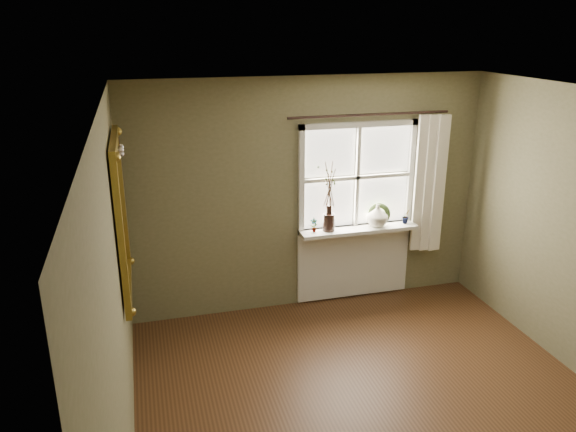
% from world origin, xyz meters
% --- Properties ---
extents(floor, '(4.50, 4.50, 0.00)m').
position_xyz_m(floor, '(0.00, 0.00, 0.00)').
color(floor, '#442815').
rests_on(floor, ground).
extents(ceiling, '(4.50, 4.50, 0.00)m').
position_xyz_m(ceiling, '(0.00, 0.00, 2.60)').
color(ceiling, silver).
rests_on(ceiling, ground).
extents(wall_back, '(4.00, 0.10, 2.60)m').
position_xyz_m(wall_back, '(0.00, 2.30, 1.30)').
color(wall_back, '#696645').
rests_on(wall_back, ground).
extents(wall_left, '(0.10, 4.50, 2.60)m').
position_xyz_m(wall_left, '(-2.05, 0.00, 1.30)').
color(wall_left, '#696645').
rests_on(wall_left, ground).
extents(window_frame, '(1.36, 0.06, 1.24)m').
position_xyz_m(window_frame, '(0.55, 2.23, 1.48)').
color(window_frame, silver).
rests_on(window_frame, wall_back).
extents(window_sill, '(1.36, 0.26, 0.04)m').
position_xyz_m(window_sill, '(0.55, 2.12, 0.90)').
color(window_sill, silver).
rests_on(window_sill, wall_back).
extents(window_apron, '(1.36, 0.04, 0.88)m').
position_xyz_m(window_apron, '(0.55, 2.23, 0.46)').
color(window_apron, silver).
rests_on(window_apron, ground).
extents(dark_jug, '(0.16, 0.16, 0.20)m').
position_xyz_m(dark_jug, '(0.19, 2.12, 1.02)').
color(dark_jug, black).
rests_on(dark_jug, window_sill).
extents(cream_vase, '(0.30, 0.30, 0.25)m').
position_xyz_m(cream_vase, '(0.77, 2.12, 1.05)').
color(cream_vase, beige).
rests_on(cream_vase, window_sill).
extents(wreath, '(0.28, 0.20, 0.26)m').
position_xyz_m(wreath, '(0.81, 2.16, 1.02)').
color(wreath, '#2C3E1B').
rests_on(wreath, window_sill).
extents(potted_plant_left, '(0.09, 0.06, 0.16)m').
position_xyz_m(potted_plant_left, '(0.02, 2.12, 1.00)').
color(potted_plant_left, '#2C3E1B').
rests_on(potted_plant_left, window_sill).
extents(potted_plant_right, '(0.11, 0.10, 0.17)m').
position_xyz_m(potted_plant_right, '(1.13, 2.12, 1.00)').
color(potted_plant_right, '#2C3E1B').
rests_on(potted_plant_right, window_sill).
extents(curtain, '(0.36, 0.12, 1.59)m').
position_xyz_m(curtain, '(1.39, 2.13, 1.37)').
color(curtain, white).
rests_on(curtain, wall_back).
extents(curtain_rod, '(1.84, 0.03, 0.03)m').
position_xyz_m(curtain_rod, '(0.65, 2.17, 2.18)').
color(curtain_rod, black).
rests_on(curtain_rod, wall_back).
extents(gilt_mirror, '(0.10, 1.13, 1.35)m').
position_xyz_m(gilt_mirror, '(-1.96, 1.22, 1.58)').
color(gilt_mirror, white).
rests_on(gilt_mirror, wall_left).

